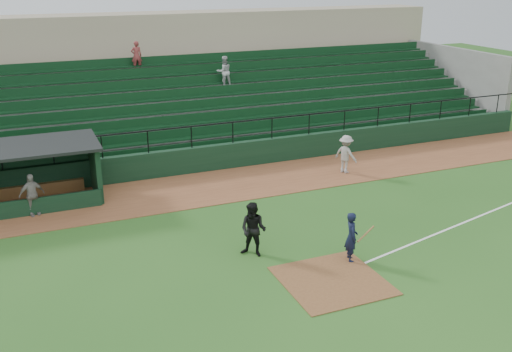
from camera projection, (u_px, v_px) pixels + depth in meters
name	position (u px, v px, depth m)	size (l,w,h in m)	color
ground	(317.00, 266.00, 18.50)	(90.00, 90.00, 0.00)	#28581C
warning_track	(230.00, 185.00, 25.44)	(40.00, 4.00, 0.03)	brown
home_plate_dirt	(332.00, 280.00, 17.62)	(3.00, 3.00, 0.03)	brown
foul_line	(485.00, 214.00, 22.44)	(18.00, 0.09, 0.01)	white
stadium_structure	(176.00, 96.00, 32.03)	(38.00, 13.08, 6.40)	black
batter_at_plate	(352.00, 237.00, 18.60)	(1.07, 0.72, 1.67)	black
umpire	(253.00, 230.00, 18.91)	(0.89, 0.70, 1.84)	black
runner	(346.00, 154.00, 26.63)	(1.14, 0.65, 1.76)	#A39D98
dugout_player_a	(32.00, 195.00, 22.00)	(0.97, 0.40, 1.65)	gray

